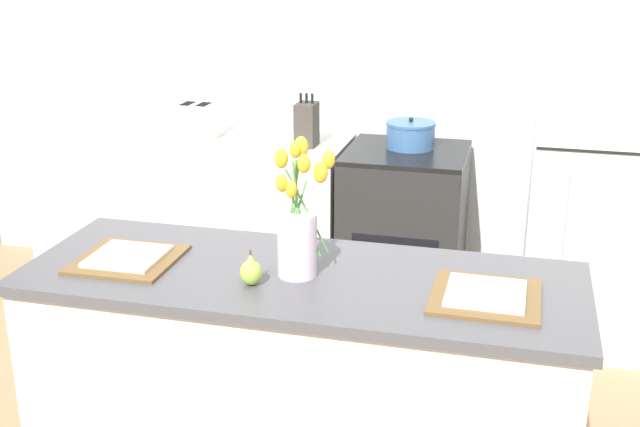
# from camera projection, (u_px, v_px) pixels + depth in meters

# --- Properties ---
(back_wall) EXTENTS (5.20, 0.08, 2.70)m
(back_wall) POSITION_uv_depth(u_px,v_px,m) (402.00, 49.00, 4.24)
(back_wall) COLOR silver
(back_wall) RESTS_ON ground_plane
(kitchen_island) EXTENTS (1.80, 0.66, 0.89)m
(kitchen_island) POSITION_uv_depth(u_px,v_px,m) (302.00, 394.00, 2.71)
(kitchen_island) COLOR silver
(kitchen_island) RESTS_ON ground_plane
(back_counter) EXTENTS (1.68, 0.60, 0.90)m
(back_counter) POSITION_uv_depth(u_px,v_px,m) (195.00, 216.00, 4.42)
(back_counter) COLOR silver
(back_counter) RESTS_ON ground_plane
(stove_range) EXTENTS (0.60, 0.61, 0.90)m
(stove_range) POSITION_uv_depth(u_px,v_px,m) (404.00, 235.00, 4.15)
(stove_range) COLOR black
(stove_range) RESTS_ON ground_plane
(refrigerator) EXTENTS (0.68, 0.67, 1.67)m
(refrigerator) POSITION_uv_depth(u_px,v_px,m) (605.00, 177.00, 3.80)
(refrigerator) COLOR white
(refrigerator) RESTS_ON ground_plane
(flower_vase) EXTENTS (0.18, 0.15, 0.44)m
(flower_vase) POSITION_uv_depth(u_px,v_px,m) (298.00, 228.00, 2.50)
(flower_vase) COLOR silver
(flower_vase) RESTS_ON kitchen_island
(pear_figurine) EXTENTS (0.07, 0.07, 0.11)m
(pear_figurine) POSITION_uv_depth(u_px,v_px,m) (251.00, 271.00, 2.47)
(pear_figurine) COLOR #9EBC47
(pear_figurine) RESTS_ON kitchen_island
(plate_setting_left) EXTENTS (0.33, 0.33, 0.02)m
(plate_setting_left) POSITION_uv_depth(u_px,v_px,m) (128.00, 258.00, 2.66)
(plate_setting_left) COLOR brown
(plate_setting_left) RESTS_ON kitchen_island
(plate_setting_right) EXTENTS (0.33, 0.33, 0.02)m
(plate_setting_right) POSITION_uv_depth(u_px,v_px,m) (486.00, 295.00, 2.38)
(plate_setting_right) COLOR brown
(plate_setting_right) RESTS_ON kitchen_island
(toaster) EXTENTS (0.28, 0.18, 0.17)m
(toaster) POSITION_uv_depth(u_px,v_px,m) (196.00, 120.00, 4.27)
(toaster) COLOR silver
(toaster) RESTS_ON back_counter
(cooking_pot) EXTENTS (0.25, 0.25, 0.16)m
(cooking_pot) POSITION_uv_depth(u_px,v_px,m) (411.00, 135.00, 4.03)
(cooking_pot) COLOR #386093
(cooking_pot) RESTS_ON stove_range
(knife_block) EXTENTS (0.10, 0.14, 0.27)m
(knife_block) POSITION_uv_depth(u_px,v_px,m) (307.00, 124.00, 4.05)
(knife_block) COLOR #3D3833
(knife_block) RESTS_ON back_counter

